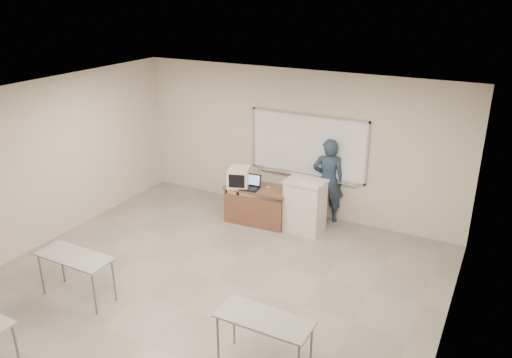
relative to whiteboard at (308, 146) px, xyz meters
The scene contains 10 objects.
floor 4.25m from the whiteboard, 94.32° to the right, with size 7.00×8.00×0.01m, color gray.
whiteboard is the anchor object (origin of this frame).
student_desks 5.39m from the whiteboard, 93.23° to the right, with size 4.40×2.20×0.73m.
instructor_desk 1.50m from the whiteboard, 127.11° to the right, with size 1.30×0.65×0.75m.
podium 1.26m from the whiteboard, 69.05° to the right, with size 0.75×0.55×1.06m.
crt_monitor 1.53m from the whiteboard, 138.93° to the right, with size 0.41×0.46×0.39m.
laptop 1.40m from the whiteboard, 130.45° to the right, with size 0.36×0.33×0.26m.
mouse 1.16m from the whiteboard, 123.14° to the right, with size 0.09×0.06×0.04m, color #A5A9AD.
keyboard 1.07m from the whiteboard, 63.43° to the right, with size 0.49×0.16×0.03m, color beige.
presenter 0.80m from the whiteboard, 12.08° to the right, with size 0.63×0.42×1.74m, color black.
Camera 1 is at (3.87, -4.99, 4.51)m, focal length 35.00 mm.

